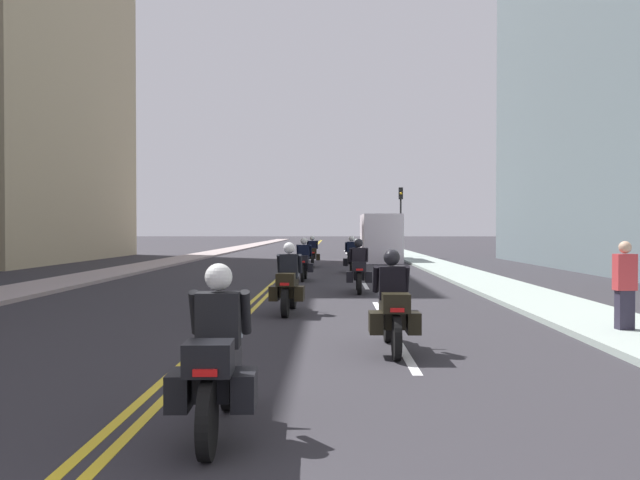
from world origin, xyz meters
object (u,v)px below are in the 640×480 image
object	(u,v)px
motorcycle_4	(304,263)
motorcycle_5	(352,258)
motorcycle_3	(359,271)
pedestrian_1	(625,287)
motorcycle_0	(217,364)
motorcycle_6	(312,254)
motorcycle_1	(392,309)
parked_truck	(380,240)
traffic_light_far	(401,209)
motorcycle_2	(289,285)

from	to	relation	value
motorcycle_4	motorcycle_5	xyz separation A→B (m)	(1.92, 4.35, -0.01)
motorcycle_3	pedestrian_1	distance (m)	8.96
motorcycle_0	motorcycle_3	xyz separation A→B (m)	(1.86, 13.43, -0.00)
motorcycle_6	pedestrian_1	world-z (taller)	pedestrian_1
motorcycle_1	motorcycle_6	distance (m)	22.78
motorcycle_3	parked_truck	size ratio (longest dim) A/B	0.32
motorcycle_5	traffic_light_far	world-z (taller)	traffic_light_far
motorcycle_0	motorcycle_5	xyz separation A→B (m)	(1.91, 22.25, -0.00)
motorcycle_0	motorcycle_6	size ratio (longest dim) A/B	0.94
motorcycle_5	pedestrian_1	bearing A→B (deg)	-75.17
motorcycle_6	parked_truck	world-z (taller)	parked_truck
motorcycle_1	traffic_light_far	xyz separation A→B (m)	(3.72, 33.59, 2.63)
motorcycle_2	parked_truck	distance (m)	24.34
motorcycle_0	motorcycle_1	distance (m)	4.53
motorcycle_3	pedestrian_1	size ratio (longest dim) A/B	1.24
motorcycle_0	parked_truck	xyz separation A→B (m)	(3.91, 32.61, 0.61)
motorcycle_1	pedestrian_1	world-z (taller)	pedestrian_1
motorcycle_6	pedestrian_1	size ratio (longest dim) A/B	1.33
pedestrian_1	parked_truck	xyz separation A→B (m)	(-2.39, 26.96, 0.40)
parked_truck	motorcycle_5	bearing A→B (deg)	-100.95
motorcycle_6	traffic_light_far	distance (m)	12.57
motorcycle_5	motorcycle_3	bearing A→B (deg)	-90.29
motorcycle_2	motorcycle_3	xyz separation A→B (m)	(1.79, 4.84, 0.01)
motorcycle_5	pedestrian_1	distance (m)	17.18
motorcycle_2	pedestrian_1	size ratio (longest dim) A/B	1.29
motorcycle_6	traffic_light_far	world-z (taller)	traffic_light_far
motorcycle_1	motorcycle_3	bearing A→B (deg)	90.81
motorcycle_0	motorcycle_6	bearing A→B (deg)	87.41
motorcycle_0	parked_truck	bearing A→B (deg)	80.64
motorcycle_0	motorcycle_4	world-z (taller)	motorcycle_4
motorcycle_6	parked_truck	size ratio (longest dim) A/B	0.35
motorcycle_0	motorcycle_2	bearing A→B (deg)	87.04
motorcycle_6	traffic_light_far	xyz separation A→B (m)	(5.68, 10.90, 2.64)
traffic_light_far	motorcycle_6	bearing A→B (deg)	-117.51
traffic_light_far	pedestrian_1	xyz separation A→B (m)	(0.59, -32.01, -2.42)
motorcycle_2	parked_truck	xyz separation A→B (m)	(3.85, 24.02, 0.63)
motorcycle_1	traffic_light_far	bearing A→B (deg)	83.67
motorcycle_4	motorcycle_6	size ratio (longest dim) A/B	0.93
motorcycle_0	pedestrian_1	size ratio (longest dim) A/B	1.25
motorcycle_2	motorcycle_3	bearing A→B (deg)	72.17
motorcycle_3	motorcycle_6	bearing A→B (deg)	98.71
motorcycle_2	motorcycle_4	distance (m)	9.31
motorcycle_2	traffic_light_far	world-z (taller)	traffic_light_far
motorcycle_2	motorcycle_4	world-z (taller)	motorcycle_2
motorcycle_4	motorcycle_5	world-z (taller)	motorcycle_5
motorcycle_5	motorcycle_6	xyz separation A→B (m)	(-1.87, 4.51, -0.01)
motorcycle_1	motorcycle_6	size ratio (longest dim) A/B	0.98
motorcycle_3	motorcycle_5	world-z (taller)	motorcycle_5
motorcycle_2	motorcycle_3	world-z (taller)	motorcycle_3
motorcycle_0	motorcycle_4	bearing A→B (deg)	87.52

